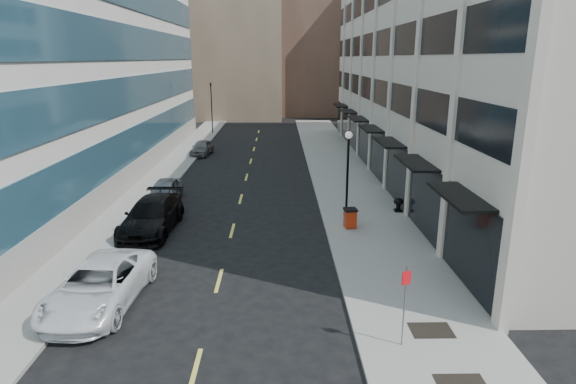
{
  "coord_description": "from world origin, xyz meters",
  "views": [
    {
      "loc": [
        2.52,
        -10.35,
        8.95
      ],
      "look_at": [
        2.94,
        11.21,
        2.92
      ],
      "focal_mm": 30.0,
      "sensor_mm": 36.0,
      "label": 1
    }
  ],
  "objects_px": {
    "car_black_pickup": "(152,216)",
    "car_silver_sedan": "(165,191)",
    "traffic_signal": "(211,86)",
    "car_white_van": "(99,285)",
    "sign_post": "(405,296)",
    "car_grey_sedan": "(202,148)",
    "urn_planter": "(399,203)",
    "trash_bin": "(350,217)",
    "lamppost": "(348,166)"
  },
  "relations": [
    {
      "from": "lamppost",
      "to": "sign_post",
      "type": "relative_size",
      "value": 1.84
    },
    {
      "from": "car_grey_sedan",
      "to": "urn_planter",
      "type": "bearing_deg",
      "value": -45.93
    },
    {
      "from": "sign_post",
      "to": "car_white_van",
      "type": "bearing_deg",
      "value": 142.57
    },
    {
      "from": "traffic_signal",
      "to": "car_silver_sedan",
      "type": "height_order",
      "value": "traffic_signal"
    },
    {
      "from": "car_grey_sedan",
      "to": "lamppost",
      "type": "xyz_separation_m",
      "value": [
        11.2,
        -19.0,
        2.4
      ]
    },
    {
      "from": "traffic_signal",
      "to": "car_silver_sedan",
      "type": "bearing_deg",
      "value": -88.59
    },
    {
      "from": "lamppost",
      "to": "sign_post",
      "type": "xyz_separation_m",
      "value": [
        -0.0,
        -13.01,
        -1.22
      ]
    },
    {
      "from": "car_grey_sedan",
      "to": "car_silver_sedan",
      "type": "bearing_deg",
      "value": -84.16
    },
    {
      "from": "car_white_van",
      "to": "trash_bin",
      "type": "distance_m",
      "value": 13.15
    },
    {
      "from": "sign_post",
      "to": "car_black_pickup",
      "type": "bearing_deg",
      "value": 112.49
    },
    {
      "from": "trash_bin",
      "to": "sign_post",
      "type": "xyz_separation_m",
      "value": [
        0.08,
        -10.94,
        1.15
      ]
    },
    {
      "from": "trash_bin",
      "to": "traffic_signal",
      "type": "bearing_deg",
      "value": 102.66
    },
    {
      "from": "car_white_van",
      "to": "car_black_pickup",
      "type": "distance_m",
      "value": 8.0
    },
    {
      "from": "sign_post",
      "to": "trash_bin",
      "type": "bearing_deg",
      "value": 68.87
    },
    {
      "from": "car_grey_sedan",
      "to": "sign_post",
      "type": "relative_size",
      "value": 1.5
    },
    {
      "from": "car_white_van",
      "to": "sign_post",
      "type": "distance_m",
      "value": 11.03
    },
    {
      "from": "traffic_signal",
      "to": "car_black_pickup",
      "type": "xyz_separation_m",
      "value": [
        1.26,
        -34.0,
        -4.85
      ]
    },
    {
      "from": "car_silver_sedan",
      "to": "car_black_pickup",
      "type": "bearing_deg",
      "value": -83.01
    },
    {
      "from": "traffic_signal",
      "to": "urn_planter",
      "type": "relative_size",
      "value": 8.56
    },
    {
      "from": "traffic_signal",
      "to": "car_silver_sedan",
      "type": "xyz_separation_m",
      "value": [
        0.7,
        -28.5,
        -4.99
      ]
    },
    {
      "from": "traffic_signal",
      "to": "sign_post",
      "type": "distance_m",
      "value": 46.71
    },
    {
      "from": "car_grey_sedan",
      "to": "sign_post",
      "type": "height_order",
      "value": "sign_post"
    },
    {
      "from": "car_white_van",
      "to": "car_black_pickup",
      "type": "relative_size",
      "value": 0.98
    },
    {
      "from": "car_grey_sedan",
      "to": "sign_post",
      "type": "bearing_deg",
      "value": -64.87
    },
    {
      "from": "lamppost",
      "to": "traffic_signal",
      "type": "bearing_deg",
      "value": 110.4
    },
    {
      "from": "urn_planter",
      "to": "lamppost",
      "type": "bearing_deg",
      "value": -167.29
    },
    {
      "from": "car_grey_sedan",
      "to": "car_white_van",
      "type": "bearing_deg",
      "value": -82.9
    },
    {
      "from": "traffic_signal",
      "to": "urn_planter",
      "type": "xyz_separation_m",
      "value": [
        15.1,
        -31.28,
        -5.07
      ]
    },
    {
      "from": "car_black_pickup",
      "to": "trash_bin",
      "type": "bearing_deg",
      "value": 2.07
    },
    {
      "from": "car_black_pickup",
      "to": "lamppost",
      "type": "height_order",
      "value": "lamppost"
    },
    {
      "from": "car_silver_sedan",
      "to": "lamppost",
      "type": "relative_size",
      "value": 0.86
    },
    {
      "from": "car_white_van",
      "to": "lamppost",
      "type": "bearing_deg",
      "value": 47.59
    },
    {
      "from": "car_black_pickup",
      "to": "car_silver_sedan",
      "type": "distance_m",
      "value": 5.53
    },
    {
      "from": "car_silver_sedan",
      "to": "urn_planter",
      "type": "bearing_deg",
      "value": -9.77
    },
    {
      "from": "lamppost",
      "to": "urn_planter",
      "type": "bearing_deg",
      "value": 12.71
    },
    {
      "from": "trash_bin",
      "to": "lamppost",
      "type": "height_order",
      "value": "lamppost"
    },
    {
      "from": "traffic_signal",
      "to": "car_white_van",
      "type": "height_order",
      "value": "traffic_signal"
    },
    {
      "from": "car_black_pickup",
      "to": "trash_bin",
      "type": "height_order",
      "value": "car_black_pickup"
    },
    {
      "from": "trash_bin",
      "to": "sign_post",
      "type": "relative_size",
      "value": 0.39
    },
    {
      "from": "car_black_pickup",
      "to": "car_white_van",
      "type": "bearing_deg",
      "value": -87.04
    },
    {
      "from": "trash_bin",
      "to": "urn_planter",
      "type": "height_order",
      "value": "trash_bin"
    },
    {
      "from": "traffic_signal",
      "to": "urn_planter",
      "type": "distance_m",
      "value": 35.1
    },
    {
      "from": "car_grey_sedan",
      "to": "car_black_pickup",
      "type": "bearing_deg",
      "value": -82.62
    },
    {
      "from": "car_black_pickup",
      "to": "urn_planter",
      "type": "relative_size",
      "value": 7.36
    },
    {
      "from": "car_white_van",
      "to": "car_grey_sedan",
      "type": "relative_size",
      "value": 1.45
    },
    {
      "from": "traffic_signal",
      "to": "car_silver_sedan",
      "type": "distance_m",
      "value": 28.94
    },
    {
      "from": "car_silver_sedan",
      "to": "lamppost",
      "type": "bearing_deg",
      "value": -16.2
    },
    {
      "from": "car_white_van",
      "to": "trash_bin",
      "type": "height_order",
      "value": "car_white_van"
    },
    {
      "from": "car_silver_sedan",
      "to": "sign_post",
      "type": "distance_m",
      "value": 19.98
    },
    {
      "from": "sign_post",
      "to": "car_silver_sedan",
      "type": "bearing_deg",
      "value": 102.63
    }
  ]
}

